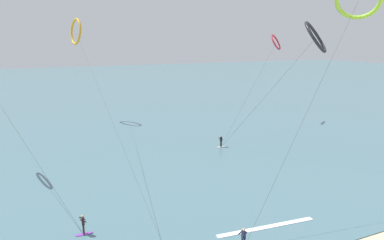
{
  "coord_description": "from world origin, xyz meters",
  "views": [
    {
      "loc": [
        -14.75,
        -11.96,
        15.28
      ],
      "look_at": [
        0.0,
        20.44,
        7.24
      ],
      "focal_mm": 33.25,
      "sensor_mm": 36.0,
      "label": 1
    }
  ],
  "objects_px": {
    "kite_amber": "(76,32)",
    "kite_lime": "(358,0)",
    "kite_crimson": "(276,42)",
    "surfer_violet": "(83,226)",
    "surfer_magenta": "(243,240)",
    "kite_charcoal": "(315,37)",
    "surfer_ivory": "(221,142)"
  },
  "relations": [
    {
      "from": "kite_amber",
      "to": "kite_lime",
      "type": "height_order",
      "value": "kite_lime"
    },
    {
      "from": "surfer_ivory",
      "to": "kite_crimson",
      "type": "xyz_separation_m",
      "value": [
        17.98,
        11.9,
        14.02
      ]
    },
    {
      "from": "kite_charcoal",
      "to": "kite_amber",
      "type": "distance_m",
      "value": 43.95
    },
    {
      "from": "kite_crimson",
      "to": "kite_amber",
      "type": "bearing_deg",
      "value": 118.74
    },
    {
      "from": "surfer_magenta",
      "to": "kite_charcoal",
      "type": "distance_m",
      "value": 25.72
    },
    {
      "from": "kite_lime",
      "to": "kite_amber",
      "type": "bearing_deg",
      "value": -13.88
    },
    {
      "from": "kite_crimson",
      "to": "kite_lime",
      "type": "relative_size",
      "value": 0.95
    },
    {
      "from": "kite_crimson",
      "to": "kite_charcoal",
      "type": "bearing_deg",
      "value": -154.76
    },
    {
      "from": "kite_charcoal",
      "to": "kite_amber",
      "type": "height_order",
      "value": "kite_amber"
    },
    {
      "from": "kite_amber",
      "to": "surfer_ivory",
      "type": "bearing_deg",
      "value": 17.61
    },
    {
      "from": "surfer_magenta",
      "to": "kite_lime",
      "type": "distance_m",
      "value": 24.21
    },
    {
      "from": "surfer_magenta",
      "to": "surfer_ivory",
      "type": "bearing_deg",
      "value": -28.81
    },
    {
      "from": "kite_amber",
      "to": "kite_lime",
      "type": "bearing_deg",
      "value": 11.04
    },
    {
      "from": "surfer_ivory",
      "to": "surfer_violet",
      "type": "distance_m",
      "value": 27.08
    },
    {
      "from": "surfer_ivory",
      "to": "surfer_violet",
      "type": "height_order",
      "value": "same"
    },
    {
      "from": "surfer_violet",
      "to": "kite_crimson",
      "type": "xyz_separation_m",
      "value": [
        39.57,
        28.25,
        14.02
      ]
    },
    {
      "from": "kite_lime",
      "to": "surfer_ivory",
      "type": "bearing_deg",
      "value": -25.0
    },
    {
      "from": "surfer_violet",
      "to": "kite_charcoal",
      "type": "xyz_separation_m",
      "value": [
        27.58,
        5.31,
        14.77
      ]
    },
    {
      "from": "kite_charcoal",
      "to": "kite_crimson",
      "type": "height_order",
      "value": "kite_charcoal"
    },
    {
      "from": "surfer_violet",
      "to": "kite_charcoal",
      "type": "bearing_deg",
      "value": 100.53
    },
    {
      "from": "surfer_magenta",
      "to": "kite_crimson",
      "type": "distance_m",
      "value": 47.79
    },
    {
      "from": "surfer_ivory",
      "to": "kite_lime",
      "type": "relative_size",
      "value": 0.08
    },
    {
      "from": "surfer_magenta",
      "to": "surfer_violet",
      "type": "distance_m",
      "value": 12.63
    },
    {
      "from": "kite_charcoal",
      "to": "kite_lime",
      "type": "height_order",
      "value": "kite_lime"
    },
    {
      "from": "surfer_ivory",
      "to": "surfer_violet",
      "type": "xyz_separation_m",
      "value": [
        -21.59,
        -16.35,
        0.0
      ]
    },
    {
      "from": "kite_crimson",
      "to": "kite_lime",
      "type": "distance_m",
      "value": 33.37
    },
    {
      "from": "surfer_violet",
      "to": "kite_charcoal",
      "type": "distance_m",
      "value": 31.73
    },
    {
      "from": "surfer_ivory",
      "to": "kite_amber",
      "type": "relative_size",
      "value": 0.03
    },
    {
      "from": "surfer_magenta",
      "to": "kite_lime",
      "type": "relative_size",
      "value": 0.08
    },
    {
      "from": "surfer_ivory",
      "to": "surfer_violet",
      "type": "relative_size",
      "value": 1.0
    },
    {
      "from": "kite_crimson",
      "to": "surfer_violet",
      "type": "bearing_deg",
      "value": 178.37
    },
    {
      "from": "surfer_violet",
      "to": "kite_amber",
      "type": "relative_size",
      "value": 0.03
    }
  ]
}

